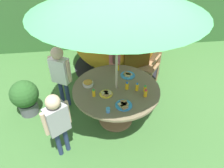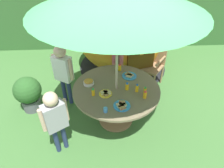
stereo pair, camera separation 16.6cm
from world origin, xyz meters
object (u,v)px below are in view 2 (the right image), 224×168
garden_table (116,95)px  juice_bottle_center_front (93,92)px  child_in_grey_shirt (55,116)px  child_in_pink_shirt (118,48)px  potted_plant (28,93)px  plate_mid_left (106,93)px  plate_far_left (129,76)px  juice_bottle_mid_right (145,95)px  wooden_chair (153,60)px  juice_bottle_front_edge (145,90)px  child_in_white_shirt (63,69)px  cup_near (106,110)px  plate_near_right (122,105)px  snack_bowl (89,82)px  juice_bottle_near_left (127,86)px  juice_bottle_far_right (137,88)px  juice_bottle_center_back (120,68)px  dome_tent (123,34)px

garden_table → juice_bottle_center_front: 0.43m
child_in_grey_shirt → child_in_pink_shirt: bearing=24.6°
potted_plant → plate_mid_left: size_ratio=3.45×
plate_far_left → juice_bottle_mid_right: (0.15, -0.55, 0.05)m
wooden_chair → juice_bottle_center_front: (-1.18, -1.21, 0.20)m
juice_bottle_front_edge → child_in_white_shirt: bearing=153.4°
juice_bottle_center_front → cup_near: juice_bottle_center_front is taller
child_in_white_shirt → child_in_grey_shirt: size_ratio=1.08×
garden_table → plate_near_right: bearing=-83.4°
cup_near → child_in_white_shirt: bearing=124.6°
snack_bowl → juice_bottle_near_left: 0.61m
garden_table → snack_bowl: bearing=163.7°
juice_bottle_front_edge → juice_bottle_near_left: bearing=160.0°
plate_mid_left → cup_near: bearing=-91.9°
plate_near_right → juice_bottle_far_right: bearing=50.2°
child_in_pink_shirt → plate_mid_left: size_ratio=7.45×
potted_plant → plate_mid_left: bearing=-20.4°
child_in_white_shirt → juice_bottle_front_edge: (1.30, -0.65, -0.01)m
plate_near_right → cup_near: (-0.23, -0.10, 0.02)m
plate_near_right → juice_bottle_front_edge: bearing=35.9°
garden_table → juice_bottle_center_back: 0.54m
child_in_pink_shirt → juice_bottle_mid_right: 1.22m
dome_tent → plate_near_right: bearing=-112.8°
child_in_pink_shirt → juice_bottle_center_back: 0.46m
juice_bottle_far_right → potted_plant: bearing=165.7°
dome_tent → juice_bottle_center_back: (-0.19, -1.28, -0.06)m
garden_table → juice_bottle_near_left: juice_bottle_near_left is taller
potted_plant → plate_near_right: plate_near_right is taller
wooden_chair → child_in_pink_shirt: 0.82m
plate_near_right → cup_near: bearing=-157.2°
potted_plant → dome_tent: bearing=37.6°
plate_far_left → wooden_chair: bearing=52.3°
wooden_chair → snack_bowl: 1.57m
juice_bottle_center_front → juice_bottle_center_back: (0.45, 0.64, 0.00)m
child_in_grey_shirt → plate_far_left: (1.09, 0.85, 0.02)m
plate_near_right → juice_bottle_far_right: (0.26, 0.31, 0.05)m
garden_table → juice_bottle_far_right: juice_bottle_far_right is taller
wooden_chair → potted_plant: wooden_chair is taller
plate_mid_left → juice_bottle_front_edge: 0.59m
plate_far_left → juice_bottle_center_front: (-0.59, -0.45, 0.04)m
garden_table → child_in_grey_shirt: size_ratio=1.23×
potted_plant → juice_bottle_center_front: juice_bottle_center_front is taller
garden_table → snack_bowl: size_ratio=8.03×
plate_near_right → wooden_chair: bearing=62.0°
garden_table → cup_near: (-0.18, -0.50, 0.18)m
juice_bottle_center_back → cup_near: juice_bottle_center_back is taller
snack_bowl → plate_far_left: 0.69m
snack_bowl → juice_bottle_front_edge: bearing=-17.1°
wooden_chair → juice_bottle_near_left: bearing=-83.2°
child_in_grey_shirt → juice_bottle_center_back: (0.95, 1.03, 0.06)m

